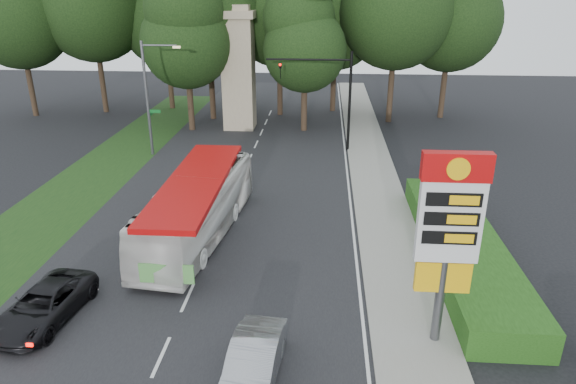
# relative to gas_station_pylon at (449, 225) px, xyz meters

# --- Properties ---
(ground) EXTENTS (120.00, 120.00, 0.00)m
(ground) POSITION_rel_gas_station_pylon_xyz_m (-9.20, -1.99, -4.45)
(ground) COLOR black
(ground) RESTS_ON ground
(road_surface) EXTENTS (14.00, 80.00, 0.02)m
(road_surface) POSITION_rel_gas_station_pylon_xyz_m (-9.20, 10.01, -4.44)
(road_surface) COLOR black
(road_surface) RESTS_ON ground
(sidewalk_right) EXTENTS (3.00, 80.00, 0.12)m
(sidewalk_right) POSITION_rel_gas_station_pylon_xyz_m (-0.70, 10.01, -4.39)
(sidewalk_right) COLOR gray
(sidewalk_right) RESTS_ON ground
(grass_verge_left) EXTENTS (5.00, 50.00, 0.02)m
(grass_verge_left) POSITION_rel_gas_station_pylon_xyz_m (-18.70, 16.01, -4.44)
(grass_verge_left) COLOR #193814
(grass_verge_left) RESTS_ON ground
(hedge) EXTENTS (3.00, 14.00, 1.20)m
(hedge) POSITION_rel_gas_station_pylon_xyz_m (2.30, 6.01, -3.85)
(hedge) COLOR #1E4612
(hedge) RESTS_ON ground
(gas_station_pylon) EXTENTS (2.10, 0.45, 6.85)m
(gas_station_pylon) POSITION_rel_gas_station_pylon_xyz_m (0.00, 0.00, 0.00)
(gas_station_pylon) COLOR #59595E
(gas_station_pylon) RESTS_ON ground
(traffic_signal_mast) EXTENTS (6.10, 0.35, 7.20)m
(traffic_signal_mast) POSITION_rel_gas_station_pylon_xyz_m (-3.52, 22.00, 0.22)
(traffic_signal_mast) COLOR black
(traffic_signal_mast) RESTS_ON ground
(streetlight_signs) EXTENTS (2.75, 0.98, 8.00)m
(streetlight_signs) POSITION_rel_gas_station_pylon_xyz_m (-16.19, 20.01, -0.01)
(streetlight_signs) COLOR #59595E
(streetlight_signs) RESTS_ON ground
(monument) EXTENTS (3.00, 3.00, 10.05)m
(monument) POSITION_rel_gas_station_pylon_xyz_m (-11.20, 28.01, 0.66)
(monument) COLOR tan
(monument) RESTS_ON ground
(tree_west_near) EXTENTS (8.40, 8.40, 16.50)m
(tree_west_near) POSITION_rel_gas_station_pylon_xyz_m (-19.20, 35.01, 5.57)
(tree_west_near) COLOR #2D2116
(tree_west_near) RESTS_ON ground
(tree_east_near) EXTENTS (8.12, 8.12, 15.95)m
(tree_east_near) POSITION_rel_gas_station_pylon_xyz_m (-3.20, 35.01, 5.23)
(tree_east_near) COLOR #2D2116
(tree_east_near) RESTS_ON ground
(tree_monument_left) EXTENTS (7.28, 7.28, 14.30)m
(tree_monument_left) POSITION_rel_gas_station_pylon_xyz_m (-15.20, 27.01, 4.23)
(tree_monument_left) COLOR #2D2116
(tree_monument_left) RESTS_ON ground
(tree_monument_right) EXTENTS (6.72, 6.72, 13.20)m
(tree_monument_right) POSITION_rel_gas_station_pylon_xyz_m (-5.70, 27.51, 3.56)
(tree_monument_right) COLOR #2D2116
(tree_monument_right) RESTS_ON ground
(transit_bus) EXTENTS (3.78, 11.10, 3.03)m
(transit_bus) POSITION_rel_gas_station_pylon_xyz_m (-9.95, 7.29, -2.93)
(transit_bus) COLOR white
(transit_bus) RESTS_ON ground
(sedan_silver) EXTENTS (1.83, 4.33, 1.39)m
(sedan_silver) POSITION_rel_gas_station_pylon_xyz_m (-5.98, -2.41, -3.75)
(sedan_silver) COLOR #95979C
(sedan_silver) RESTS_ON ground
(suv_charcoal) EXTENTS (2.59, 4.71, 1.25)m
(suv_charcoal) POSITION_rel_gas_station_pylon_xyz_m (-14.03, 0.27, -3.82)
(suv_charcoal) COLOR black
(suv_charcoal) RESTS_ON ground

